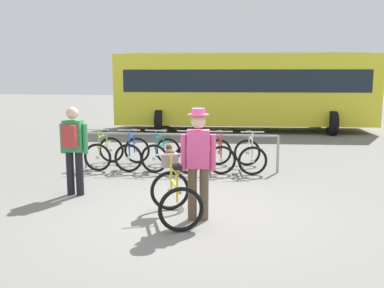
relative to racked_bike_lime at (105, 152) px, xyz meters
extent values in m
plane|color=slate|center=(2.59, -3.27, -0.37)|extent=(80.00, 80.00, 0.00)
cylinder|color=#99999E|center=(-0.41, -0.19, 0.06)|extent=(0.06, 0.06, 0.85)
cylinder|color=#99999E|center=(4.13, -0.03, 0.06)|extent=(0.06, 0.06, 0.85)
cylinder|color=#99999E|center=(1.86, -0.11, 0.48)|extent=(4.55, 0.22, 0.05)
torus|color=black|center=(-0.01, 0.51, -0.04)|extent=(0.66, 0.11, 0.66)
cylinder|color=#B7B7BC|center=(-0.01, 0.51, -0.04)|extent=(0.08, 0.07, 0.08)
torus|color=black|center=(0.01, -0.51, -0.04)|extent=(0.66, 0.11, 0.66)
cylinder|color=#B7B7BC|center=(0.01, -0.51, -0.04)|extent=(0.08, 0.07, 0.08)
cube|color=#9ED14C|center=(0.00, 0.00, 0.19)|extent=(0.06, 0.92, 0.04)
cube|color=#9ED14C|center=(0.00, -0.05, 0.41)|extent=(0.05, 0.61, 0.04)
cylinder|color=#9ED14C|center=(0.00, 0.18, 0.24)|extent=(0.03, 0.03, 0.55)
cube|color=black|center=(0.00, 0.18, 0.51)|extent=(0.13, 0.24, 0.06)
cylinder|color=#9ED14C|center=(0.01, -0.39, 0.28)|extent=(0.03, 0.03, 0.63)
cylinder|color=#B7B7BC|center=(0.01, -0.39, 0.59)|extent=(0.52, 0.04, 0.03)
torus|color=black|center=(0.66, 0.53, -0.04)|extent=(0.66, 0.13, 0.66)
cylinder|color=#B7B7BC|center=(0.66, 0.53, -0.04)|extent=(0.09, 0.07, 0.08)
torus|color=black|center=(0.74, -0.48, -0.04)|extent=(0.66, 0.13, 0.66)
cylinder|color=#B7B7BC|center=(0.74, -0.48, -0.04)|extent=(0.09, 0.07, 0.08)
cube|color=#2D56B7|center=(0.70, 0.03, 0.19)|extent=(0.11, 0.92, 0.04)
cube|color=#2D56B7|center=(0.70, -0.02, 0.41)|extent=(0.09, 0.61, 0.04)
cylinder|color=#2D56B7|center=(0.68, 0.21, 0.24)|extent=(0.03, 0.03, 0.55)
cube|color=black|center=(0.68, 0.21, 0.51)|extent=(0.14, 0.25, 0.06)
cylinder|color=#2D56B7|center=(0.73, -0.36, 0.28)|extent=(0.03, 0.03, 0.63)
cylinder|color=#B7B7BC|center=(0.73, -0.36, 0.59)|extent=(0.52, 0.07, 0.03)
torus|color=black|center=(1.45, 0.56, -0.04)|extent=(0.67, 0.16, 0.66)
cylinder|color=#B7B7BC|center=(1.45, 0.56, -0.04)|extent=(0.09, 0.07, 0.08)
torus|color=black|center=(1.35, -0.45, -0.04)|extent=(0.67, 0.16, 0.66)
cylinder|color=#B7B7BC|center=(1.35, -0.45, -0.04)|extent=(0.09, 0.07, 0.08)
cube|color=teal|center=(1.40, 0.05, 0.19)|extent=(0.13, 0.92, 0.04)
cube|color=teal|center=(1.39, 0.00, 0.41)|extent=(0.10, 0.61, 0.04)
cylinder|color=teal|center=(1.42, 0.23, 0.24)|extent=(0.03, 0.03, 0.55)
cube|color=black|center=(1.42, 0.23, 0.51)|extent=(0.14, 0.25, 0.06)
cylinder|color=teal|center=(1.36, -0.33, 0.28)|extent=(0.03, 0.03, 0.63)
cylinder|color=#B7B7BC|center=(1.36, -0.33, 0.59)|extent=(0.52, 0.08, 0.03)
torus|color=black|center=(2.08, 0.59, -0.04)|extent=(0.66, 0.09, 0.66)
cylinder|color=#B7B7BC|center=(2.08, 0.59, -0.04)|extent=(0.08, 0.06, 0.08)
torus|color=black|center=(2.12, -0.43, -0.04)|extent=(0.66, 0.09, 0.66)
cylinder|color=#B7B7BC|center=(2.12, -0.43, -0.04)|extent=(0.08, 0.06, 0.08)
cube|color=orange|center=(2.10, 0.08, 0.19)|extent=(0.07, 0.92, 0.04)
cube|color=orange|center=(2.10, 0.03, 0.41)|extent=(0.06, 0.61, 0.04)
cylinder|color=orange|center=(2.09, 0.26, 0.24)|extent=(0.03, 0.03, 0.55)
cube|color=black|center=(2.09, 0.26, 0.51)|extent=(0.13, 0.24, 0.06)
cylinder|color=orange|center=(2.11, -0.31, 0.28)|extent=(0.03, 0.03, 0.63)
cylinder|color=#B7B7BC|center=(2.11, -0.31, 0.59)|extent=(0.52, 0.04, 0.03)
torus|color=black|center=(2.72, 0.61, -0.04)|extent=(0.66, 0.17, 0.66)
cylinder|color=#B7B7BC|center=(2.72, 0.61, -0.04)|extent=(0.09, 0.07, 0.08)
torus|color=black|center=(2.88, -0.40, -0.04)|extent=(0.66, 0.17, 0.66)
cylinder|color=#B7B7BC|center=(2.88, -0.40, -0.04)|extent=(0.09, 0.07, 0.08)
cube|color=red|center=(2.80, 0.10, 0.19)|extent=(0.18, 0.91, 0.04)
cube|color=red|center=(2.81, 0.05, 0.41)|extent=(0.13, 0.61, 0.04)
cylinder|color=red|center=(2.77, 0.28, 0.24)|extent=(0.03, 0.03, 0.55)
cube|color=black|center=(2.77, 0.28, 0.51)|extent=(0.16, 0.26, 0.06)
cylinder|color=red|center=(2.86, -0.28, 0.28)|extent=(0.03, 0.03, 0.63)
cylinder|color=#B7B7BC|center=(2.86, -0.28, 0.59)|extent=(0.52, 0.11, 0.03)
torus|color=black|center=(3.43, 0.63, -0.04)|extent=(0.66, 0.17, 0.66)
cylinder|color=#B7B7BC|center=(3.43, 0.63, -0.04)|extent=(0.09, 0.07, 0.08)
torus|color=black|center=(3.57, -0.38, -0.04)|extent=(0.66, 0.17, 0.66)
cylinder|color=#B7B7BC|center=(3.57, -0.38, -0.04)|extent=(0.09, 0.07, 0.08)
cube|color=silver|center=(3.50, 0.13, 0.19)|extent=(0.16, 0.91, 0.04)
cube|color=silver|center=(3.50, 0.08, 0.41)|extent=(0.12, 0.61, 0.04)
cylinder|color=silver|center=(3.47, 0.31, 0.24)|extent=(0.03, 0.03, 0.55)
cube|color=black|center=(3.47, 0.31, 0.51)|extent=(0.15, 0.25, 0.06)
cylinder|color=silver|center=(3.55, -0.26, 0.28)|extent=(0.03, 0.03, 0.63)
cylinder|color=#B7B7BC|center=(3.55, -0.26, 0.59)|extent=(0.52, 0.10, 0.03)
torus|color=black|center=(2.60, -4.04, -0.04)|extent=(0.64, 0.28, 0.66)
cylinder|color=#B7B7BC|center=(2.60, -4.04, -0.04)|extent=(0.10, 0.08, 0.08)
torus|color=black|center=(2.25, -3.08, -0.04)|extent=(0.64, 0.28, 0.66)
cylinder|color=#B7B7BC|center=(2.25, -3.08, -0.04)|extent=(0.10, 0.08, 0.08)
cube|color=yellow|center=(2.43, -3.56, 0.19)|extent=(0.35, 0.87, 0.04)
cube|color=yellow|center=(2.41, -3.51, 0.41)|extent=(0.24, 0.59, 0.04)
cylinder|color=yellow|center=(2.49, -3.73, 0.24)|extent=(0.03, 0.03, 0.55)
cube|color=black|center=(2.49, -3.73, 0.51)|extent=(0.20, 0.27, 0.06)
cylinder|color=yellow|center=(2.29, -3.20, 0.28)|extent=(0.03, 0.03, 0.63)
cylinder|color=#B7B7BC|center=(2.29, -3.20, 0.59)|extent=(0.50, 0.21, 0.03)
cube|color=gray|center=(2.24, -3.06, 0.47)|extent=(0.31, 0.28, 0.22)
ellipsoid|color=#4C3828|center=(2.24, -3.06, 0.57)|extent=(0.22, 0.21, 0.16)
sphere|color=#4C3828|center=(2.22, -2.99, 0.67)|extent=(0.11, 0.11, 0.11)
cylinder|color=brown|center=(2.86, -3.47, 0.04)|extent=(0.14, 0.14, 0.82)
cylinder|color=brown|center=(2.68, -3.50, 0.04)|extent=(0.14, 0.14, 0.82)
cube|color=#E54C8C|center=(2.77, -3.49, 0.74)|extent=(0.36, 0.24, 0.58)
cylinder|color=#E54C8C|center=(2.99, -3.48, 0.69)|extent=(0.09, 0.09, 0.55)
cylinder|color=#E54C8C|center=(2.56, -3.53, 0.69)|extent=(0.09, 0.09, 0.55)
sphere|color=beige|center=(2.77, -3.49, 1.16)|extent=(0.22, 0.22, 0.22)
cylinder|color=#E05999|center=(2.77, -3.49, 1.26)|extent=(0.32, 0.32, 0.02)
cylinder|color=#E05999|center=(2.77, -3.49, 1.31)|extent=(0.20, 0.20, 0.09)
cylinder|color=black|center=(0.23, -2.45, 0.04)|extent=(0.14, 0.14, 0.82)
cylinder|color=black|center=(0.41, -2.45, 0.04)|extent=(0.14, 0.14, 0.82)
cube|color=#338C4C|center=(0.32, -2.45, 0.74)|extent=(0.34, 0.20, 0.58)
cylinder|color=#338C4C|center=(0.10, -2.44, 0.69)|extent=(0.09, 0.09, 0.55)
cylinder|color=#338C4C|center=(0.54, -2.43, 0.69)|extent=(0.09, 0.09, 0.55)
sphere|color=beige|center=(0.32, -2.45, 1.16)|extent=(0.22, 0.22, 0.22)
cube|color=#B23333|center=(0.32, -2.61, 0.76)|extent=(0.26, 0.14, 0.40)
cube|color=yellow|center=(3.10, 7.55, 1.28)|extent=(10.16, 3.25, 2.70)
cube|color=#19232D|center=(3.10, 7.55, 1.63)|extent=(9.36, 3.21, 0.84)
cube|color=silver|center=(3.10, 7.55, 2.67)|extent=(9.14, 2.93, 0.08)
cylinder|color=black|center=(-0.04, 6.05, 0.08)|extent=(0.32, 0.92, 0.90)
cylinder|color=black|center=(-0.23, 8.55, 0.08)|extent=(0.32, 0.92, 0.90)
cylinder|color=black|center=(6.44, 6.55, 0.08)|extent=(0.32, 0.92, 0.90)
cylinder|color=black|center=(6.25, 9.04, 0.08)|extent=(0.32, 0.92, 0.90)
camera|label=1|loc=(3.62, -9.75, 1.84)|focal=39.83mm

